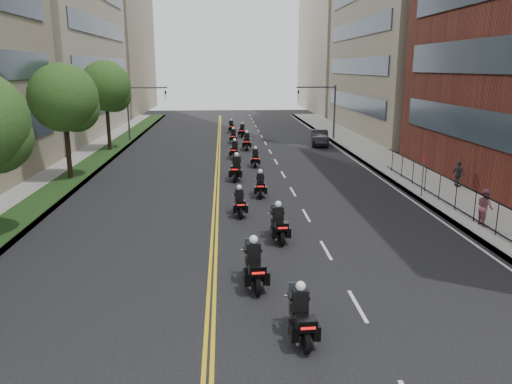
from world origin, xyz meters
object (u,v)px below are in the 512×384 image
(motorcycle_3, at_px, (279,225))
(motorcycle_9, at_px, (247,142))
(motorcycle_8, at_px, (235,150))
(motorcycle_11, at_px, (242,131))
(motorcycle_2, at_px, (254,267))
(parked_sedan, at_px, (319,138))
(pedestrian_c, at_px, (458,174))
(motorcycle_4, at_px, (240,203))
(pedestrian_b, at_px, (485,207))
(motorcycle_7, at_px, (255,159))
(motorcycle_12, at_px, (231,127))
(motorcycle_5, at_px, (260,186))
(motorcycle_1, at_px, (301,317))
(motorcycle_10, at_px, (233,137))
(motorcycle_6, at_px, (236,169))

(motorcycle_3, bearing_deg, motorcycle_9, 86.53)
(motorcycle_8, distance_m, motorcycle_11, 13.03)
(motorcycle_2, height_order, motorcycle_8, motorcycle_2)
(motorcycle_8, height_order, parked_sedan, motorcycle_8)
(motorcycle_3, xyz_separation_m, pedestrian_c, (12.13, 8.68, 0.26))
(motorcycle_4, height_order, parked_sedan, motorcycle_4)
(pedestrian_c, bearing_deg, motorcycle_3, 111.69)
(motorcycle_4, bearing_deg, motorcycle_8, 86.32)
(motorcycle_8, relative_size, pedestrian_b, 1.28)
(motorcycle_8, height_order, pedestrian_b, pedestrian_b)
(motorcycle_3, height_order, motorcycle_4, motorcycle_3)
(motorcycle_7, xyz_separation_m, motorcycle_8, (-1.49, 3.71, 0.04))
(pedestrian_c, bearing_deg, motorcycle_12, 11.49)
(pedestrian_b, bearing_deg, motorcycle_12, 17.13)
(motorcycle_2, relative_size, motorcycle_5, 1.13)
(motorcycle_4, bearing_deg, motorcycle_1, -87.06)
(parked_sedan, distance_m, pedestrian_c, 19.00)
(motorcycle_9, relative_size, motorcycle_11, 1.10)
(motorcycle_3, height_order, motorcycle_8, motorcycle_3)
(motorcycle_3, distance_m, pedestrian_b, 9.90)
(motorcycle_5, relative_size, motorcycle_10, 1.01)
(motorcycle_2, height_order, pedestrian_b, pedestrian_b)
(motorcycle_7, xyz_separation_m, pedestrian_b, (9.78, -15.65, 0.40))
(motorcycle_5, bearing_deg, motorcycle_9, 92.53)
(motorcycle_1, relative_size, motorcycle_9, 0.94)
(motorcycle_2, distance_m, motorcycle_4, 8.56)
(motorcycle_11, bearing_deg, pedestrian_b, -65.45)
(motorcycle_3, height_order, motorcycle_12, motorcycle_3)
(motorcycle_1, xyz_separation_m, motorcycle_7, (0.33, 24.93, -0.05))
(pedestrian_c, bearing_deg, motorcycle_2, 120.76)
(motorcycle_6, height_order, motorcycle_12, motorcycle_6)
(motorcycle_3, relative_size, pedestrian_c, 1.47)
(motorcycle_2, distance_m, motorcycle_6, 16.81)
(motorcycle_6, bearing_deg, motorcycle_11, 94.32)
(parked_sedan, xyz_separation_m, pedestrian_b, (2.89, -25.87, 0.28))
(motorcycle_8, distance_m, pedestrian_c, 17.95)
(motorcycle_4, distance_m, motorcycle_11, 29.54)
(motorcycle_5, distance_m, motorcycle_8, 12.78)
(motorcycle_4, height_order, motorcycle_12, motorcycle_12)
(parked_sedan, bearing_deg, motorcycle_8, -134.65)
(motorcycle_8, xyz_separation_m, motorcycle_9, (1.22, 4.32, 0.05))
(motorcycle_2, distance_m, pedestrian_b, 12.57)
(motorcycle_9, bearing_deg, motorcycle_11, 93.84)
(motorcycle_4, distance_m, motorcycle_7, 12.93)
(motorcycle_10, bearing_deg, motorcycle_5, -83.43)
(motorcycle_11, distance_m, pedestrian_b, 33.89)
(pedestrian_c, bearing_deg, motorcycle_11, 12.80)
(motorcycle_5, bearing_deg, motorcycle_12, 94.90)
(motorcycle_1, distance_m, motorcycle_8, 28.66)
(motorcycle_3, distance_m, motorcycle_10, 29.03)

